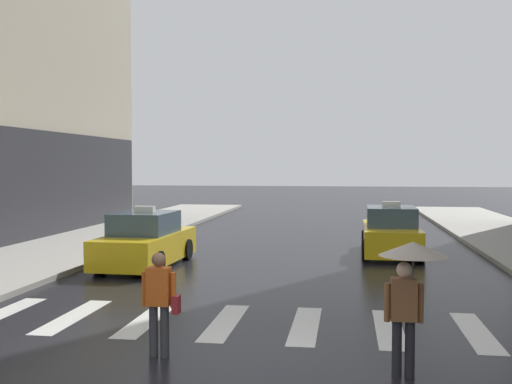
# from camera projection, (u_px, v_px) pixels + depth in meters

# --- Properties ---
(ground_plane) EXTENTS (160.00, 160.00, 0.00)m
(ground_plane) POSITION_uv_depth(u_px,v_px,m) (237.00, 378.00, 8.63)
(ground_plane) COLOR black
(crosswalk_markings) EXTENTS (11.30, 2.80, 0.01)m
(crosswalk_markings) POSITION_uv_depth(u_px,v_px,m) (265.00, 324.00, 11.59)
(crosswalk_markings) COLOR silver
(crosswalk_markings) RESTS_ON ground
(taxi_lead) EXTENTS (2.05, 4.59, 1.80)m
(taxi_lead) POSITION_uv_depth(u_px,v_px,m) (146.00, 242.00, 18.22)
(taxi_lead) COLOR yellow
(taxi_lead) RESTS_ON ground
(taxi_second) EXTENTS (1.99, 4.57, 1.80)m
(taxi_second) POSITION_uv_depth(u_px,v_px,m) (391.00, 233.00, 20.54)
(taxi_second) COLOR yellow
(taxi_second) RESTS_ON ground
(pedestrian_with_umbrella) EXTENTS (0.96, 0.96, 1.94)m
(pedestrian_with_umbrella) POSITION_uv_depth(u_px,v_px,m) (410.00, 272.00, 8.58)
(pedestrian_with_umbrella) COLOR black
(pedestrian_with_umbrella) RESTS_ON ground
(pedestrian_with_handbag) EXTENTS (0.60, 0.24, 1.65)m
(pedestrian_with_handbag) POSITION_uv_depth(u_px,v_px,m) (160.00, 298.00, 9.54)
(pedestrian_with_handbag) COLOR #333338
(pedestrian_with_handbag) RESTS_ON ground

